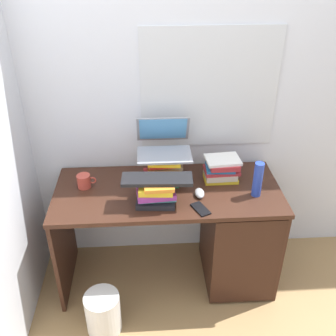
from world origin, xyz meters
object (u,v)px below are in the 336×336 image
(keyboard, at_px, (157,179))
(wastebasket, at_px, (103,313))
(book_stack_keyboard_riser, at_px, (157,192))
(book_stack_tall, at_px, (164,169))
(book_stack_side, at_px, (222,169))
(desk, at_px, (222,231))
(laptop, at_px, (164,144))
(mug, at_px, (84,181))
(computer_mouse, at_px, (200,193))
(water_bottle, at_px, (258,179))
(cell_phone, at_px, (201,209))

(keyboard, bearing_deg, wastebasket, -138.53)
(book_stack_keyboard_riser, height_order, wastebasket, book_stack_keyboard_riser)
(book_stack_tall, distance_m, book_stack_side, 0.38)
(desk, height_order, wastebasket, desk)
(book_stack_tall, distance_m, laptop, 0.16)
(mug, xyz_separation_m, wastebasket, (0.10, -0.50, -0.67))
(book_stack_tall, bearing_deg, mug, -177.12)
(book_stack_keyboard_riser, bearing_deg, computer_mouse, 13.01)
(wastebasket, bearing_deg, laptop, 54.46)
(book_stack_tall, xyz_separation_m, water_bottle, (0.57, -0.19, 0.02))
(book_stack_tall, xyz_separation_m, cell_phone, (0.20, -0.32, -0.09))
(keyboard, xyz_separation_m, mug, (-0.47, 0.20, -0.13))
(wastebasket, bearing_deg, mug, 101.81)
(cell_phone, bearing_deg, water_bottle, -4.57)
(desk, relative_size, laptop, 4.23)
(keyboard, distance_m, cell_phone, 0.32)
(desk, relative_size, cell_phone, 10.75)
(desk, bearing_deg, keyboard, -165.79)
(book_stack_keyboard_riser, distance_m, keyboard, 0.09)
(water_bottle, height_order, cell_phone, water_bottle)
(book_stack_keyboard_riser, height_order, mug, book_stack_keyboard_riser)
(cell_phone, bearing_deg, keyboard, 137.01)
(desk, bearing_deg, cell_phone, -133.79)
(book_stack_tall, bearing_deg, water_bottle, -18.06)
(computer_mouse, bearing_deg, cell_phone, -94.79)
(book_stack_keyboard_riser, bearing_deg, laptop, 78.43)
(book_stack_keyboard_riser, xyz_separation_m, cell_phone, (0.26, -0.08, -0.08))
(computer_mouse, bearing_deg, keyboard, -167.25)
(book_stack_keyboard_riser, bearing_deg, keyboard, 26.10)
(book_stack_tall, bearing_deg, laptop, 88.92)
(laptop, xyz_separation_m, mug, (-0.52, -0.09, -0.21))
(computer_mouse, height_order, wastebasket, computer_mouse)
(book_stack_keyboard_riser, xyz_separation_m, wastebasket, (-0.36, -0.29, -0.71))
(mug, bearing_deg, desk, -5.69)
(laptop, relative_size, water_bottle, 1.49)
(desk, distance_m, book_stack_side, 0.45)
(book_stack_side, distance_m, laptop, 0.42)
(computer_mouse, distance_m, cell_phone, 0.15)
(book_stack_side, bearing_deg, cell_phone, -119.13)
(book_stack_keyboard_riser, relative_size, keyboard, 0.59)
(keyboard, height_order, computer_mouse, keyboard)
(keyboard, height_order, mug, keyboard)
(book_stack_tall, distance_m, wastebasket, 0.99)
(desk, height_order, book_stack_keyboard_riser, book_stack_keyboard_riser)
(desk, distance_m, wastebasket, 0.95)
(book_stack_keyboard_riser, distance_m, book_stack_side, 0.50)
(book_stack_side, bearing_deg, keyboard, -151.47)
(computer_mouse, bearing_deg, laptop, 132.03)
(desk, distance_m, book_stack_tall, 0.61)
(laptop, bearing_deg, wastebasket, -125.54)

